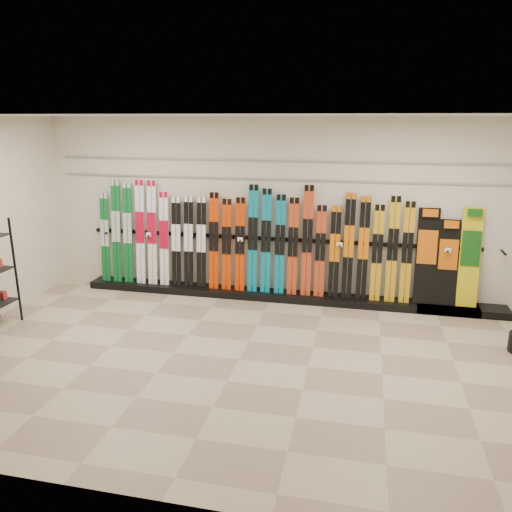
# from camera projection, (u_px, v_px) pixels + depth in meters

# --- Properties ---
(floor) EXTENTS (8.00, 8.00, 0.00)m
(floor) POSITION_uv_depth(u_px,v_px,m) (239.00, 359.00, 6.36)
(floor) COLOR gray
(floor) RESTS_ON ground
(back_wall) EXTENTS (8.00, 0.00, 8.00)m
(back_wall) POSITION_uv_depth(u_px,v_px,m) (275.00, 209.00, 8.31)
(back_wall) COLOR beige
(back_wall) RESTS_ON floor
(ceiling) EXTENTS (8.00, 8.00, 0.00)m
(ceiling) POSITION_uv_depth(u_px,v_px,m) (236.00, 115.00, 5.55)
(ceiling) COLOR silver
(ceiling) RESTS_ON back_wall
(ski_rack_base) EXTENTS (8.00, 0.40, 0.12)m
(ski_rack_base) POSITION_uv_depth(u_px,v_px,m) (285.00, 296.00, 8.44)
(ski_rack_base) COLOR black
(ski_rack_base) RESTS_ON floor
(skis) EXTENTS (5.37, 0.18, 1.82)m
(skis) POSITION_uv_depth(u_px,v_px,m) (245.00, 242.00, 8.37)
(skis) COLOR #0A5E26
(skis) RESTS_ON ski_rack_base
(snowboards) EXTENTS (0.96, 0.24, 1.54)m
(snowboards) POSITION_uv_depth(u_px,v_px,m) (447.00, 259.00, 7.77)
(snowboards) COLOR black
(snowboards) RESTS_ON ski_rack_base
(slatwall_rail_0) EXTENTS (7.60, 0.02, 0.03)m
(slatwall_rail_0) POSITION_uv_depth(u_px,v_px,m) (275.00, 179.00, 8.16)
(slatwall_rail_0) COLOR gray
(slatwall_rail_0) RESTS_ON back_wall
(slatwall_rail_1) EXTENTS (7.60, 0.02, 0.03)m
(slatwall_rail_1) POSITION_uv_depth(u_px,v_px,m) (275.00, 161.00, 8.08)
(slatwall_rail_1) COLOR gray
(slatwall_rail_1) RESTS_ON back_wall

